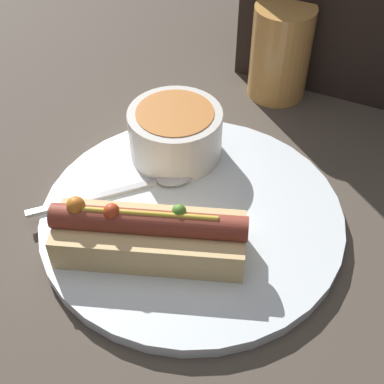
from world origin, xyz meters
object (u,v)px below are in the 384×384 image
at_px(spoon, 155,181).
at_px(drinking_glass, 283,53).
at_px(hot_dog, 149,235).
at_px(soup_bowl, 175,131).

bearing_deg(spoon, drinking_glass, 30.97).
xyz_separation_m(hot_dog, spoon, (-0.04, 0.08, -0.02)).
xyz_separation_m(spoon, drinking_glass, (0.05, 0.23, 0.04)).
distance_m(hot_dog, soup_bowl, 0.14).
bearing_deg(hot_dog, spoon, 95.50).
distance_m(hot_dog, drinking_glass, 0.31).
xyz_separation_m(soup_bowl, spoon, (0.00, -0.05, -0.03)).
bearing_deg(hot_dog, soup_bowl, 87.00).
relative_size(soup_bowl, spoon, 0.72).
bearing_deg(drinking_glass, soup_bowl, -108.13).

